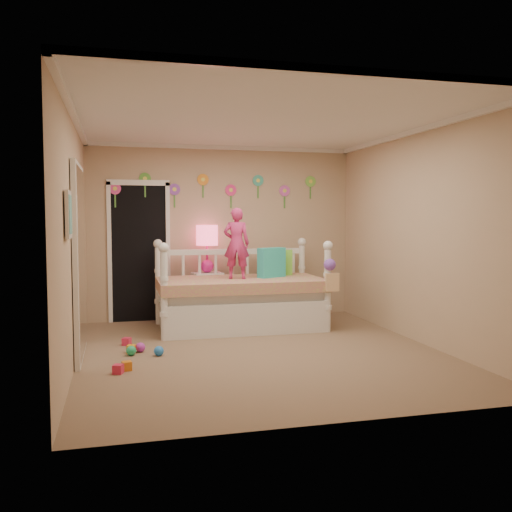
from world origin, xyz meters
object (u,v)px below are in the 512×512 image
object	(u,v)px
table_lamp	(207,241)
child	(236,243)
daybed	(240,283)
nightstand	(207,296)

from	to	relation	value
table_lamp	child	bearing A→B (deg)	-68.49
daybed	table_lamp	size ratio (longest dim) A/B	3.25
nightstand	table_lamp	xyz separation A→B (m)	(-0.00, 0.00, 0.82)
child	daybed	bearing A→B (deg)	-123.60
child	nightstand	xyz separation A→B (m)	(-0.29, 0.73, -0.82)
child	table_lamp	size ratio (longest dim) A/B	1.38
daybed	child	xyz separation A→B (m)	(-0.06, -0.05, 0.55)
daybed	child	world-z (taller)	child
daybed	table_lamp	world-z (taller)	table_lamp
nightstand	table_lamp	distance (m)	0.82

